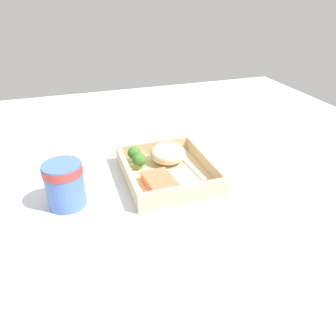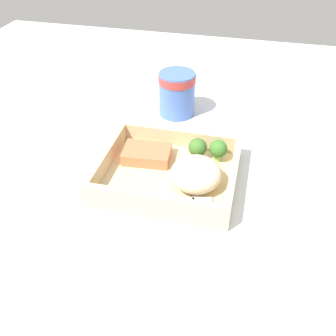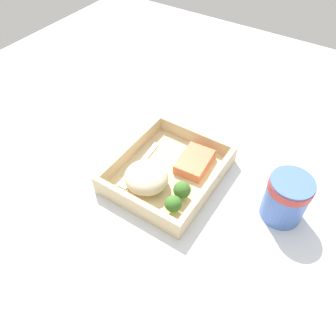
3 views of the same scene
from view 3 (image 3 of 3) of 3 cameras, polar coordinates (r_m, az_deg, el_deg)
The scene contains 10 objects.
ground_plane at distance 75.02cm, azimuth -0.00°, elevation -1.90°, with size 160.00×160.00×2.00cm, color silver.
takeout_tray at distance 73.81cm, azimuth -0.00°, elevation -1.10°, with size 25.23×21.61×1.20cm, color #CDB587.
tray_rim at distance 72.05cm, azimuth -0.00°, elevation 0.14°, with size 25.23×21.61×3.54cm.
salmon_fillet at distance 74.29cm, azimuth 4.64°, elevation 1.11°, with size 9.10×6.40×2.28cm, color #DC6B45.
mashed_potatoes at distance 69.15cm, azimuth -3.81°, elevation -1.65°, with size 9.20×9.48×5.17cm, color beige.
broccoli_floret_1 at distance 64.70cm, azimuth 0.91°, elevation -6.33°, with size 3.45×3.45×4.43cm.
broccoli_floret_2 at distance 66.93cm, azimuth 2.46°, elevation -3.88°, with size 3.63×3.63×4.47cm.
fork at distance 74.56cm, azimuth -5.21°, elevation 0.23°, with size 15.88×2.95×0.44cm.
paper_cup at distance 67.40cm, azimuth 19.98°, elevation -4.70°, with size 8.55×8.55×10.24cm.
receipt_slip at distance 66.14cm, azimuth -15.30°, elevation -13.07°, with size 7.14×11.75×0.24cm, color white.
Camera 3 is at (40.77, 26.45, 56.16)cm, focal length 35.00 mm.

